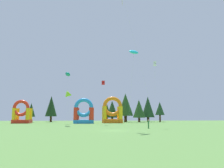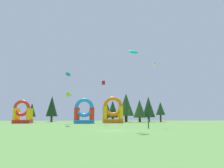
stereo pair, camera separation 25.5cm
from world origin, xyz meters
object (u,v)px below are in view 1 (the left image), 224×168
kite_cyan_parafoil (134,52)px  kite_red_box (103,83)px  person_near_camera (148,123)px  inflatable_orange_dome (112,113)px  kite_teal_parafoil (68,74)px  inflatable_red_slide (84,114)px  inflatable_yellow_castle (22,114)px  kite_lime_delta (69,95)px  kite_white_box (155,64)px

kite_cyan_parafoil → kite_red_box: (-4.00, 24.96, -1.50)m
person_near_camera → inflatable_orange_dome: inflatable_orange_dome is taller
kite_cyan_parafoil → person_near_camera: size_ratio=7.75×
kite_cyan_parafoil → kite_teal_parafoil: kite_cyan_parafoil is taller
inflatable_red_slide → kite_red_box: bearing=-62.0°
kite_red_box → person_near_camera: (7.91, -16.53, -9.63)m
kite_teal_parafoil → inflatable_yellow_castle: bearing=134.1°
kite_teal_parafoil → inflatable_orange_dome: size_ratio=1.59×
kite_red_box → inflatable_orange_dome: bearing=76.4°
kite_lime_delta → person_near_camera: (16.88, -19.93, -6.85)m
kite_lime_delta → inflatable_red_slide: size_ratio=1.21×
inflatable_orange_dome → inflatable_yellow_castle: bearing=-177.1°
kite_teal_parafoil → inflatable_orange_dome: (11.79, 16.85, -9.16)m
kite_white_box → kite_teal_parafoil: bearing=150.0°
person_near_camera → inflatable_yellow_castle: inflatable_yellow_castle is taller
inflatable_yellow_castle → inflatable_orange_dome: size_ratio=0.85×
kite_lime_delta → inflatable_yellow_castle: kite_lime_delta is taller
person_near_camera → inflatable_orange_dome: (-4.70, 29.82, 1.99)m
inflatable_orange_dome → person_near_camera: bearing=-81.0°
person_near_camera → inflatable_red_slide: bearing=178.5°
kite_teal_parafoil → inflatable_red_slide: (3.26, 13.57, -9.41)m
kite_cyan_parafoil → inflatable_orange_dome: (-0.79, 38.25, -9.14)m
kite_white_box → kite_red_box: size_ratio=1.18×
inflatable_yellow_castle → inflatable_orange_dome: bearing=2.9°
kite_lime_delta → kite_cyan_parafoil: size_ratio=0.69×
kite_red_box → person_near_camera: kite_red_box is taller
person_near_camera → inflatable_yellow_castle: (-31.53, 28.46, 1.57)m
kite_lime_delta → kite_teal_parafoil: 8.19m
kite_white_box → inflatable_yellow_castle: 43.75m
kite_white_box → kite_teal_parafoil: size_ratio=1.03×
kite_red_box → person_near_camera: 20.70m
kite_lime_delta → inflatable_orange_dome: kite_lime_delta is taller
kite_teal_parafoil → inflatable_red_slide: bearing=76.5°
kite_teal_parafoil → person_near_camera: bearing=-38.2°
kite_cyan_parafoil → person_near_camera: bearing=65.1°
kite_cyan_parafoil → inflatable_red_slide: kite_cyan_parafoil is taller
kite_red_box → kite_lime_delta: bearing=159.2°
kite_cyan_parafoil → kite_teal_parafoil: (-12.59, 21.40, 0.02)m
kite_cyan_parafoil → person_near_camera: (3.91, 8.43, -11.13)m
kite_cyan_parafoil → inflatable_orange_dome: 39.33m
inflatable_red_slide → person_near_camera: bearing=-63.5°
kite_white_box → person_near_camera: kite_white_box is taller
kite_red_box → inflatable_red_slide: bearing=118.0°
person_near_camera → inflatable_red_slide: inflatable_red_slide is taller
inflatable_yellow_castle → person_near_camera: bearing=-42.1°
kite_white_box → person_near_camera: size_ratio=7.99×
kite_red_box → kite_cyan_parafoil: bearing=-80.9°
kite_lime_delta → kite_red_box: kite_red_box is taller
kite_lime_delta → person_near_camera: bearing=-49.7°
kite_cyan_parafoil → kite_red_box: bearing=99.1°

